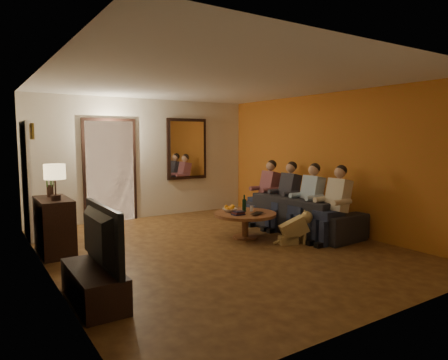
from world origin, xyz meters
TOP-DOWN VIEW (x-y plane):
  - floor at (0.00, 0.00)m, footprint 5.00×6.00m
  - ceiling at (0.00, 0.00)m, footprint 5.00×6.00m
  - back_wall at (0.00, 3.00)m, footprint 5.00×0.02m
  - front_wall at (0.00, -3.00)m, footprint 5.00×0.02m
  - left_wall at (-2.50, 0.00)m, footprint 0.02×6.00m
  - right_wall at (2.50, 0.00)m, footprint 0.02×6.00m
  - orange_accent at (2.49, 0.00)m, footprint 0.01×6.00m
  - kitchen_doorway at (-0.80, 2.98)m, footprint 1.00×0.06m
  - door_trim at (-0.80, 2.97)m, footprint 1.12×0.04m
  - fridge_glimpse at (-0.55, 2.98)m, footprint 0.45×0.03m
  - mirror_frame at (1.00, 2.96)m, footprint 1.00×0.05m
  - mirror_glass at (1.00, 2.93)m, footprint 0.86×0.02m
  - white_door at (-2.46, 2.30)m, footprint 0.06×0.85m
  - framed_art at (-2.47, 1.30)m, footprint 0.03×0.28m
  - art_canvas at (-2.46, 1.30)m, footprint 0.01×0.22m
  - dresser at (-2.25, 1.10)m, footprint 0.45×0.95m
  - table_lamp at (-2.25, 0.88)m, footprint 0.30×0.30m
  - flower_vase at (-2.25, 1.32)m, footprint 0.14×0.14m
  - tv_stand at (-2.25, -1.08)m, footprint 0.45×1.12m
  - tv at (-2.25, -1.08)m, footprint 1.17×0.15m
  - sofa at (1.92, 0.12)m, footprint 2.37×1.02m
  - person_a at (1.82, -0.78)m, footprint 0.60×0.40m
  - person_b at (1.82, -0.18)m, footprint 0.60×0.40m
  - person_c at (1.82, 0.42)m, footprint 0.60×0.40m
  - person_d at (1.82, 1.02)m, footprint 0.60×0.40m
  - dog at (1.18, -0.48)m, footprint 0.61×0.43m
  - coffee_table at (0.73, 0.29)m, footprint 1.14×1.14m
  - bowl at (0.55, 0.51)m, footprint 0.26×0.26m
  - oranges at (0.55, 0.51)m, footprint 0.20×0.20m
  - wine_bottle at (0.78, 0.39)m, footprint 0.07×0.07m
  - wine_glass at (0.91, 0.34)m, footprint 0.06×0.06m
  - book_stack at (0.51, 0.19)m, footprint 0.20×0.15m
  - laptop at (0.83, 0.01)m, footprint 0.39×0.35m

SIDE VIEW (x-z plane):
  - floor at x=0.00m, z-range -0.01..0.01m
  - tv_stand at x=-2.25m, z-range 0.00..0.37m
  - coffee_table at x=0.73m, z-range 0.00..0.45m
  - dog at x=1.18m, z-range 0.00..0.56m
  - sofa at x=1.92m, z-range 0.00..0.68m
  - dresser at x=-2.25m, z-range 0.00..0.85m
  - laptop at x=0.83m, z-range 0.45..0.48m
  - bowl at x=0.55m, z-range 0.45..0.51m
  - book_stack at x=0.51m, z-range 0.45..0.52m
  - wine_glass at x=0.91m, z-range 0.45..0.55m
  - oranges at x=0.55m, z-range 0.51..0.59m
  - person_a at x=1.82m, z-range 0.00..1.20m
  - person_b at x=1.82m, z-range 0.00..1.20m
  - person_c at x=1.82m, z-range 0.00..1.20m
  - person_d at x=1.82m, z-range 0.00..1.20m
  - wine_bottle at x=0.78m, z-range 0.45..0.76m
  - tv at x=-2.25m, z-range 0.37..1.04m
  - fridge_glimpse at x=-0.55m, z-range 0.05..1.75m
  - white_door at x=-2.46m, z-range 0.00..2.04m
  - kitchen_doorway at x=-0.80m, z-range 0.00..2.10m
  - door_trim at x=-0.80m, z-range -0.06..2.16m
  - flower_vase at x=-2.25m, z-range 0.85..1.29m
  - table_lamp at x=-2.25m, z-range 0.85..1.39m
  - back_wall at x=0.00m, z-range 0.00..2.60m
  - front_wall at x=0.00m, z-range 0.00..2.60m
  - left_wall at x=-2.50m, z-range 0.00..2.60m
  - right_wall at x=2.50m, z-range 0.00..2.60m
  - orange_accent at x=2.49m, z-range 0.00..2.60m
  - mirror_frame at x=1.00m, z-range 0.80..2.20m
  - mirror_glass at x=1.00m, z-range 0.87..2.13m
  - framed_art at x=-2.47m, z-range 1.73..1.97m
  - art_canvas at x=-2.46m, z-range 1.76..1.94m
  - ceiling at x=0.00m, z-range 2.60..2.60m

